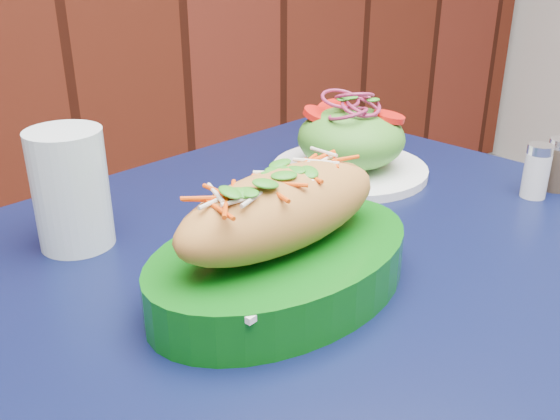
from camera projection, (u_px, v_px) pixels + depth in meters
cafe_table at (355, 319)px, 0.72m from camera, size 0.96×0.96×0.75m
banh_mi_basket at (282, 244)px, 0.59m from camera, size 0.32×0.24×0.13m
salad_plate at (351, 144)px, 0.88m from camera, size 0.22×0.22×0.12m
water_glass at (71, 189)px, 0.67m from camera, size 0.08×0.08×0.13m
salt_shaker at (537, 171)px, 0.81m from camera, size 0.03×0.03×0.07m
pepper_shaker at (558, 165)px, 0.83m from camera, size 0.03×0.03×0.07m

